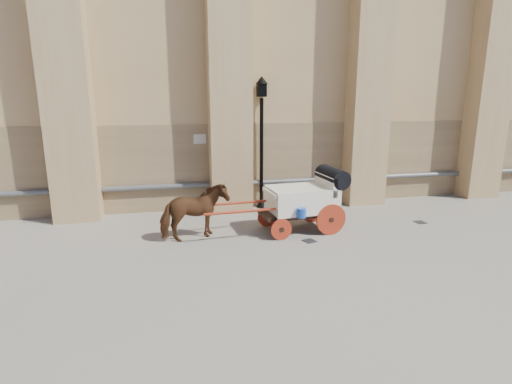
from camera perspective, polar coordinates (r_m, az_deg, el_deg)
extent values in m
plane|color=#6D665C|center=(11.00, 4.61, -7.39)|extent=(90.00, 90.00, 0.00)
cube|color=#9C8059|center=(15.05, 7.42, 4.14)|extent=(44.00, 0.35, 3.00)
cylinder|color=#59595B|center=(14.91, 7.70, 1.69)|extent=(42.00, 0.18, 0.18)
cube|color=beige|center=(13.90, -8.05, 7.51)|extent=(0.42, 0.04, 0.32)
imported|color=brown|center=(11.20, -8.81, -2.90)|extent=(2.02, 1.34, 1.56)
cube|color=black|center=(11.93, 6.05, -2.91)|extent=(2.30, 1.18, 0.12)
cube|color=white|center=(11.87, 6.55, -0.98)|extent=(2.02, 1.41, 0.71)
cube|color=white|center=(12.09, 9.93, 1.15)|extent=(0.24, 1.28, 0.56)
cube|color=white|center=(11.50, 2.62, -0.07)|extent=(0.44, 1.14, 0.10)
cylinder|color=black|center=(12.14, 10.83, 2.14)|extent=(0.66, 1.31, 0.57)
cylinder|color=#A32C16|center=(11.73, 10.67, -3.88)|extent=(0.92, 0.13, 0.91)
cylinder|color=#A32C16|center=(12.81, 8.11, -2.30)|extent=(0.92, 0.13, 0.91)
cylinder|color=#A32C16|center=(11.18, 3.64, -5.35)|extent=(0.61, 0.11, 0.61)
cylinder|color=#A32C16|center=(12.32, 1.62, -3.55)|extent=(0.61, 0.11, 0.61)
cylinder|color=#A32C16|center=(10.90, -1.15, -2.74)|extent=(2.44, 0.25, 0.07)
cylinder|color=#A32C16|center=(11.76, -2.34, -1.55)|extent=(2.44, 0.25, 0.07)
cylinder|color=#1D4EB4|center=(11.17, 6.51, -2.97)|extent=(0.26, 0.26, 0.26)
cylinder|color=black|center=(14.13, 0.79, 5.41)|extent=(0.13, 0.13, 3.86)
cone|color=black|center=(14.47, 0.76, -1.42)|extent=(0.39, 0.39, 0.39)
cube|color=black|center=(13.99, 0.82, 14.37)|extent=(0.30, 0.30, 0.45)
cone|color=black|center=(14.00, 0.82, 15.69)|extent=(0.43, 0.43, 0.26)
cube|color=black|center=(11.25, 7.65, -6.94)|extent=(0.41, 0.41, 0.01)
cube|color=black|center=(13.80, 22.39, -4.01)|extent=(0.32, 0.32, 0.01)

